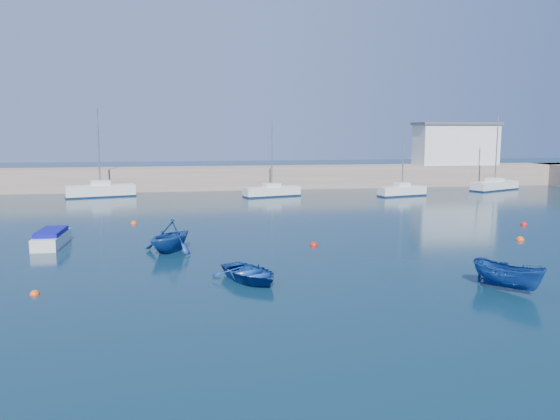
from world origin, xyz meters
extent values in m
plane|color=#0C2737|center=(0.00, 0.00, 0.00)|extent=(220.00, 220.00, 0.00)
cube|color=gray|center=(0.00, 46.00, 1.30)|extent=(96.00, 4.50, 2.60)
cube|color=silver|center=(30.00, 46.00, 5.10)|extent=(10.00, 4.00, 5.00)
cube|color=silver|center=(-12.54, 40.11, 0.61)|extent=(7.19, 3.66, 1.21)
cylinder|color=#B7BABC|center=(-12.54, 40.11, 5.19)|extent=(0.18, 0.18, 7.96)
cube|color=silver|center=(5.16, 37.48, 0.49)|extent=(6.20, 3.21, 0.99)
cylinder|color=#B7BABC|center=(5.16, 37.48, 4.42)|extent=(0.14, 0.14, 6.87)
cube|color=silver|center=(18.81, 35.60, 0.50)|extent=(5.49, 2.74, 1.00)
cylinder|color=#B7BABC|center=(18.81, 35.60, 4.04)|extent=(0.15, 0.15, 6.09)
cube|color=silver|center=(31.68, 39.33, 0.50)|extent=(6.83, 4.45, 1.01)
cylinder|color=#B7BABC|center=(31.68, 39.33, 4.84)|extent=(0.14, 0.14, 7.65)
cube|color=silver|center=(-11.54, 14.74, 0.36)|extent=(1.44, 4.01, 0.71)
cube|color=#0B0C7E|center=(-11.54, 14.74, 0.85)|extent=(1.36, 3.01, 0.27)
imported|color=navy|center=(-0.78, 5.07, 0.38)|extent=(3.94, 4.41, 0.75)
imported|color=navy|center=(-4.53, 11.92, 0.91)|extent=(4.41, 4.52, 1.81)
imported|color=navy|center=(9.93, 1.85, 0.63)|extent=(2.62, 3.43, 1.25)
sphere|color=#F0490C|center=(-9.86, 4.50, 0.00)|extent=(0.39, 0.39, 0.39)
sphere|color=#AE150D|center=(3.84, 12.22, 0.00)|extent=(0.50, 0.50, 0.50)
sphere|color=#F0490C|center=(16.93, 11.67, 0.00)|extent=(0.50, 0.50, 0.50)
sphere|color=#F0490C|center=(-7.50, 22.00, 0.00)|extent=(0.47, 0.47, 0.47)
sphere|color=#AE150D|center=(20.57, 16.79, 0.00)|extent=(0.50, 0.50, 0.50)
camera|label=1|loc=(-3.41, -18.83, 6.70)|focal=35.00mm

